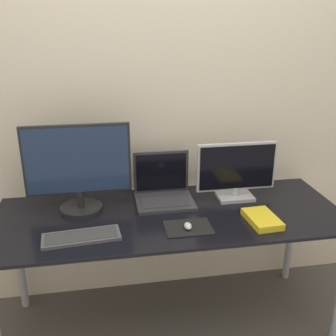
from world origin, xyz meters
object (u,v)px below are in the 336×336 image
monitor_right (236,171)px  book (262,219)px  keyboard (81,237)px  laptop (163,189)px  monitor_left (78,167)px  mouse (188,226)px

monitor_right → book: size_ratio=1.99×
keyboard → monitor_right: bearing=19.9°
laptop → book: size_ratio=1.40×
monitor_left → laptop: monitor_left is taller
keyboard → book: (0.90, 0.01, 0.01)m
monitor_right → laptop: size_ratio=1.42×
keyboard → monitor_left: bearing=92.0°
laptop → keyboard: (-0.45, -0.36, -0.06)m
mouse → book: 0.39m
keyboard → mouse: bearing=-0.2°
monitor_left → mouse: bearing=-30.7°
monitor_left → keyboard: (0.01, -0.31, -0.23)m
keyboard → book: 0.90m
keyboard → mouse: 0.51m
monitor_right → book: 0.34m
mouse → monitor_right: bearing=42.1°
keyboard → mouse: mouse is taller
book → keyboard: bearing=-179.4°
keyboard → mouse: (0.51, -0.00, 0.01)m
monitor_left → monitor_right: (0.87, 0.00, -0.08)m
monitor_left → book: monitor_left is taller
laptop → book: (0.45, -0.35, -0.05)m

